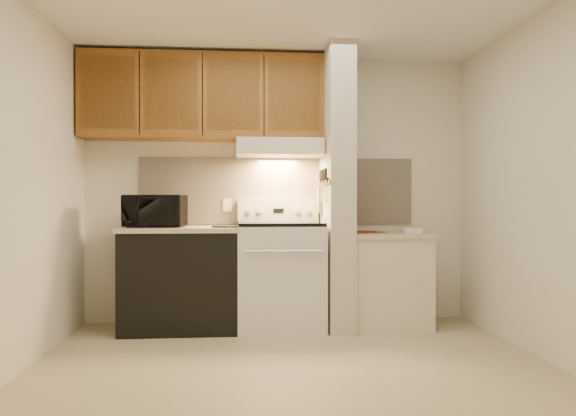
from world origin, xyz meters
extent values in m
plane|color=tan|center=(0.00, 0.00, 0.00)|extent=(3.60, 3.60, 0.00)
plane|color=white|center=(0.00, 0.00, 2.50)|extent=(3.60, 3.60, 0.00)
cube|color=silver|center=(0.00, 1.50, 1.25)|extent=(3.60, 2.50, 0.02)
cube|color=silver|center=(-1.80, 0.00, 1.25)|extent=(0.02, 3.00, 2.50)
cube|color=silver|center=(1.80, 0.00, 1.25)|extent=(0.02, 3.00, 2.50)
cube|color=beige|center=(0.00, 1.49, 1.24)|extent=(2.60, 0.02, 0.63)
cube|color=silver|center=(0.00, 1.16, 0.46)|extent=(0.76, 0.65, 0.92)
cube|color=black|center=(0.00, 0.84, 0.50)|extent=(0.50, 0.01, 0.30)
cylinder|color=silver|center=(0.00, 0.80, 0.72)|extent=(0.65, 0.02, 0.02)
cube|color=black|center=(0.00, 1.16, 0.94)|extent=(0.74, 0.64, 0.03)
cube|color=silver|center=(0.00, 1.44, 1.05)|extent=(0.76, 0.08, 0.20)
cube|color=black|center=(0.00, 1.40, 1.05)|extent=(0.10, 0.01, 0.04)
cylinder|color=silver|center=(-0.28, 1.40, 1.05)|extent=(0.05, 0.02, 0.05)
cylinder|color=silver|center=(-0.18, 1.40, 1.05)|extent=(0.05, 0.02, 0.05)
cylinder|color=silver|center=(0.18, 1.40, 1.05)|extent=(0.05, 0.02, 0.05)
cylinder|color=silver|center=(0.28, 1.40, 1.05)|extent=(0.05, 0.02, 0.05)
cube|color=black|center=(-0.88, 1.17, 0.43)|extent=(1.00, 0.63, 0.87)
cube|color=beige|center=(-0.88, 1.17, 0.89)|extent=(1.04, 0.67, 0.04)
cube|color=black|center=(-0.48, 0.97, 0.92)|extent=(0.24, 0.15, 0.02)
cylinder|color=#235F5B|center=(-1.23, 1.39, 0.96)|extent=(0.12, 0.12, 0.11)
cube|color=beige|center=(-0.48, 1.48, 1.10)|extent=(0.08, 0.01, 0.12)
imported|color=black|center=(-1.10, 1.15, 1.05)|extent=(0.54, 0.39, 0.28)
cube|color=beige|center=(0.51, 1.15, 1.25)|extent=(0.22, 0.70, 2.50)
cube|color=brown|center=(0.39, 1.15, 1.30)|extent=(0.01, 0.70, 0.04)
cube|color=black|center=(0.39, 1.10, 1.32)|extent=(0.02, 0.42, 0.04)
cube|color=silver|center=(0.38, 0.93, 1.22)|extent=(0.01, 0.03, 0.16)
cylinder|color=black|center=(0.38, 0.93, 1.37)|extent=(0.02, 0.02, 0.10)
cube|color=silver|center=(0.38, 1.03, 1.21)|extent=(0.01, 0.04, 0.18)
cylinder|color=black|center=(0.38, 1.02, 1.37)|extent=(0.02, 0.02, 0.10)
cube|color=silver|center=(0.38, 1.11, 1.20)|extent=(0.01, 0.04, 0.20)
cylinder|color=black|center=(0.38, 1.10, 1.37)|extent=(0.02, 0.02, 0.10)
cube|color=silver|center=(0.38, 1.17, 1.22)|extent=(0.01, 0.04, 0.16)
cylinder|color=black|center=(0.38, 1.17, 1.37)|extent=(0.02, 0.02, 0.10)
cube|color=silver|center=(0.38, 1.27, 1.21)|extent=(0.01, 0.04, 0.18)
cylinder|color=black|center=(0.38, 1.25, 1.37)|extent=(0.02, 0.02, 0.10)
cube|color=gray|center=(0.38, 1.32, 1.15)|extent=(0.03, 0.10, 0.24)
cube|color=beige|center=(0.97, 1.15, 0.40)|extent=(0.70, 0.60, 0.81)
cube|color=beige|center=(0.97, 1.15, 0.83)|extent=(0.74, 0.64, 0.04)
cube|color=maroon|center=(0.81, 1.25, 0.85)|extent=(0.30, 0.34, 0.01)
cube|color=white|center=(1.19, 1.05, 0.87)|extent=(0.18, 0.15, 0.04)
cube|color=beige|center=(0.00, 1.28, 1.62)|extent=(0.78, 0.44, 0.15)
cube|color=beige|center=(0.00, 1.07, 1.58)|extent=(0.78, 0.04, 0.06)
cube|color=brown|center=(-0.69, 1.32, 2.08)|extent=(2.18, 0.33, 0.77)
cube|color=brown|center=(-1.51, 1.17, 2.08)|extent=(0.46, 0.01, 0.63)
cube|color=black|center=(-1.23, 1.16, 2.08)|extent=(0.01, 0.01, 0.73)
cube|color=brown|center=(-0.96, 1.17, 2.08)|extent=(0.46, 0.01, 0.63)
cube|color=black|center=(-0.69, 1.16, 2.08)|extent=(0.01, 0.01, 0.73)
cube|color=brown|center=(-0.42, 1.17, 2.08)|extent=(0.46, 0.01, 0.63)
cube|color=black|center=(-0.14, 1.16, 2.08)|extent=(0.01, 0.01, 0.73)
cube|color=brown|center=(0.13, 1.17, 2.08)|extent=(0.46, 0.01, 0.63)
camera|label=1|loc=(-0.37, -3.84, 1.12)|focal=35.00mm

